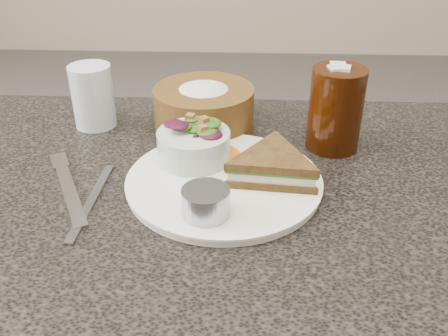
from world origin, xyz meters
TOP-DOWN VIEW (x-y plane):
  - dinner_plate at (0.03, 0.02)m, footprint 0.28×0.28m
  - sandwich at (0.10, 0.03)m, footprint 0.17×0.17m
  - salad_bowl at (-0.02, 0.08)m, footprint 0.15×0.15m
  - dressing_ramekin at (0.01, -0.06)m, footprint 0.07×0.07m
  - orange_wedge at (0.02, 0.10)m, footprint 0.08×0.08m
  - fork at (-0.20, -0.00)m, footprint 0.10×0.18m
  - knife at (-0.16, -0.03)m, footprint 0.02×0.19m
  - bread_basket at (-0.02, 0.22)m, footprint 0.20×0.20m
  - cola_glass at (0.20, 0.15)m, footprint 0.11×0.11m
  - water_glass at (-0.22, 0.22)m, footprint 0.09×0.09m

SIDE VIEW (x-z plane):
  - knife at x=-0.16m, z-range 0.75..0.75m
  - fork at x=-0.20m, z-range 0.75..0.76m
  - dinner_plate at x=0.03m, z-range 0.75..0.76m
  - orange_wedge at x=0.02m, z-range 0.76..0.79m
  - dressing_ramekin at x=0.01m, z-range 0.76..0.80m
  - sandwich at x=0.10m, z-range 0.76..0.80m
  - salad_bowl at x=-0.02m, z-range 0.76..0.83m
  - bread_basket at x=-0.02m, z-range 0.75..0.85m
  - water_glass at x=-0.22m, z-range 0.75..0.86m
  - cola_glass at x=0.20m, z-range 0.75..0.90m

